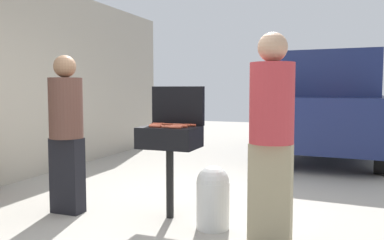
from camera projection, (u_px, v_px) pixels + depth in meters
The scene contains 24 objects.
ground_plane at pixel (174, 212), 4.42m from camera, with size 24.00×24.00×0.00m, color #9E998E.
house_wall_side at pixel (33, 79), 6.24m from camera, with size 0.24×8.00×3.01m, color #B2A893.
bbq_grill at pixel (170, 141), 4.16m from camera, with size 0.60×0.44×0.96m.
grill_lid_open at pixel (178, 106), 4.34m from camera, with size 0.60×0.05×0.42m, color black.
hot_dog_0 at pixel (184, 125), 4.18m from camera, with size 0.03×0.03×0.13m, color #AD4228.
hot_dog_1 at pixel (167, 124), 4.28m from camera, with size 0.03×0.03×0.13m, color #AD4228.
hot_dog_2 at pixel (178, 126), 4.12m from camera, with size 0.03×0.03×0.13m, color #B74C33.
hot_dog_3 at pixel (190, 125), 4.20m from camera, with size 0.03×0.03×0.13m, color #AD4228.
hot_dog_4 at pixel (158, 126), 4.10m from camera, with size 0.03×0.03×0.13m, color #C6593D.
hot_dog_5 at pixel (175, 127), 3.95m from camera, with size 0.03×0.03×0.13m, color #B74C33.
hot_dog_6 at pixel (157, 125), 4.26m from camera, with size 0.03×0.03×0.13m, color #AD4228.
hot_dog_7 at pixel (159, 124), 4.34m from camera, with size 0.03×0.03×0.13m, color #B74C33.
hot_dog_8 at pixel (155, 126), 4.06m from camera, with size 0.03×0.03×0.13m, color #B74C33.
hot_dog_9 at pixel (157, 125), 4.21m from camera, with size 0.03×0.03×0.13m, color #AD4228.
hot_dog_10 at pixel (178, 125), 4.25m from camera, with size 0.03×0.03×0.13m, color #C6593D.
hot_dog_11 at pixel (171, 127), 4.03m from camera, with size 0.03×0.03×0.13m, color #B74C33.
hot_dog_12 at pixel (177, 127), 4.04m from camera, with size 0.03×0.03×0.13m, color #C6593D.
hot_dog_13 at pixel (181, 126), 4.06m from camera, with size 0.03×0.03×0.13m, color #AD4228.
hot_dog_14 at pixel (168, 127), 4.01m from camera, with size 0.03×0.03×0.13m, color #C6593D.
hot_dog_15 at pixel (155, 126), 4.14m from camera, with size 0.03×0.03×0.13m, color #C6593D.
propane_tank at pixel (213, 196), 3.87m from camera, with size 0.32×0.32×0.62m.
person_left at pixel (66, 128), 4.33m from camera, with size 0.36×0.36×1.72m.
person_right at pixel (271, 130), 3.47m from camera, with size 0.39×0.39×1.84m.
parked_minivan at pixel (331, 105), 8.01m from camera, with size 2.24×4.50×2.02m.
Camera 1 is at (1.73, -3.98, 1.36)m, focal length 37.37 mm.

